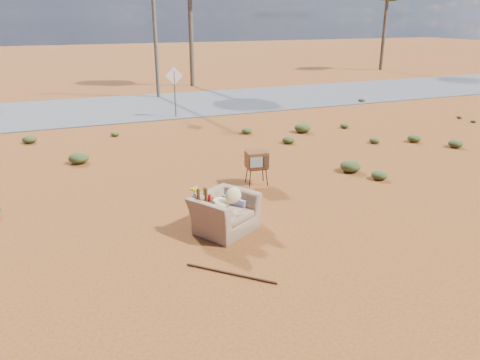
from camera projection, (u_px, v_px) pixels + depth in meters
name	position (u px, v px, depth m)	size (l,w,h in m)	color
ground	(257.00, 233.00, 9.65)	(140.00, 140.00, 0.00)	brown
highway	(130.00, 107.00, 22.73)	(140.00, 7.00, 0.04)	#565659
armchair	(227.00, 207.00, 9.70)	(1.58, 1.49, 1.06)	#876549
tv_unit	(257.00, 160.00, 12.25)	(0.61, 0.52, 0.89)	black
side_table	(202.00, 199.00, 9.52)	(0.63, 0.63, 0.98)	#321C12
rusty_bar	(231.00, 273.00, 8.11)	(0.05, 0.05, 1.69)	#4E2314
road_sign	(174.00, 83.00, 20.16)	(0.78, 0.06, 2.19)	brown
utility_pole_center	(154.00, 17.00, 24.25)	(1.40, 0.20, 8.00)	brown
scrub_patch	(166.00, 170.00, 13.16)	(17.49, 8.07, 0.33)	#435123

